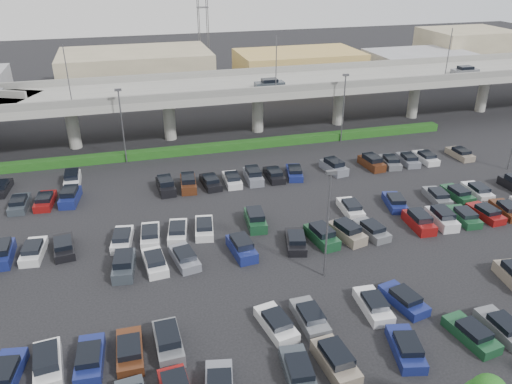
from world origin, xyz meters
TOP-DOWN VIEW (x-y plane):
  - ground at (0.00, 0.00)m, footprint 280.00×280.00m
  - overpass at (-0.22, 31.99)m, footprint 150.00×13.00m
  - hedge at (0.00, 25.00)m, footprint 66.00×1.60m
  - parked_cars at (-0.57, -2.93)m, footprint 63.04×41.63m
  - light_poles at (-4.13, 2.00)m, footprint 66.90×48.38m
  - distant_buildings at (12.38, 61.81)m, footprint 138.00×24.00m
  - comm_tower at (4.00, 74.00)m, footprint 2.40×2.40m

SIDE VIEW (x-z plane):
  - ground at x=0.00m, z-range 0.00..0.00m
  - hedge at x=0.00m, z-range 0.00..1.10m
  - parked_cars at x=-0.57m, z-range -0.22..1.45m
  - distant_buildings at x=12.38m, z-range -0.76..8.24m
  - light_poles at x=-4.13m, z-range 1.09..11.39m
  - overpass at x=-0.22m, z-range -0.93..14.87m
  - comm_tower at x=4.00m, z-range 0.61..30.61m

